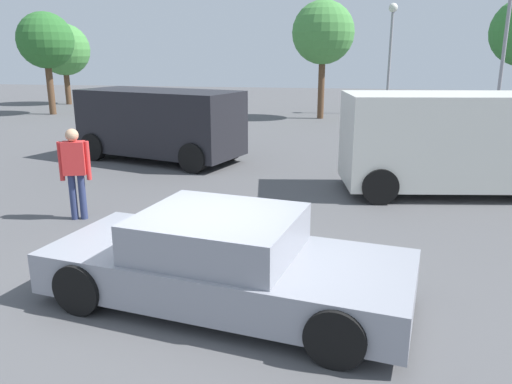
{
  "coord_description": "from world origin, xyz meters",
  "views": [
    {
      "loc": [
        1.74,
        -5.81,
        3.05
      ],
      "look_at": [
        0.32,
        1.82,
        0.9
      ],
      "focal_mm": 35.35,
      "sensor_mm": 36.0,
      "label": 1
    }
  ],
  "objects_px": {
    "dog": "(182,207)",
    "light_post_mid": "(391,38)",
    "van_white": "(460,140)",
    "suv_dark": "(161,123)",
    "sedan_foreground": "(225,262)",
    "light_post_far": "(509,12)",
    "pedestrian": "(75,166)"
  },
  "relations": [
    {
      "from": "dog",
      "to": "van_white",
      "type": "relative_size",
      "value": 0.1
    },
    {
      "from": "van_white",
      "to": "light_post_mid",
      "type": "relative_size",
      "value": 0.98
    },
    {
      "from": "suv_dark",
      "to": "light_post_mid",
      "type": "height_order",
      "value": "light_post_mid"
    },
    {
      "from": "pedestrian",
      "to": "suv_dark",
      "type": "bearing_deg",
      "value": -13.64
    },
    {
      "from": "pedestrian",
      "to": "light_post_far",
      "type": "xyz_separation_m",
      "value": [
        10.57,
        12.79,
        3.47
      ]
    },
    {
      "from": "suv_dark",
      "to": "light_post_mid",
      "type": "relative_size",
      "value": 0.94
    },
    {
      "from": "pedestrian",
      "to": "dog",
      "type": "bearing_deg",
      "value": -101.55
    },
    {
      "from": "dog",
      "to": "light_post_mid",
      "type": "bearing_deg",
      "value": -61.56
    },
    {
      "from": "pedestrian",
      "to": "light_post_mid",
      "type": "distance_m",
      "value": 20.0
    },
    {
      "from": "dog",
      "to": "light_post_mid",
      "type": "relative_size",
      "value": 0.1
    },
    {
      "from": "suv_dark",
      "to": "pedestrian",
      "type": "xyz_separation_m",
      "value": [
        0.4,
        -5.44,
        -0.08
      ]
    },
    {
      "from": "dog",
      "to": "pedestrian",
      "type": "height_order",
      "value": "pedestrian"
    },
    {
      "from": "sedan_foreground",
      "to": "light_post_far",
      "type": "distance_m",
      "value": 17.47
    },
    {
      "from": "van_white",
      "to": "pedestrian",
      "type": "relative_size",
      "value": 3.08
    },
    {
      "from": "van_white",
      "to": "suv_dark",
      "type": "bearing_deg",
      "value": -24.84
    },
    {
      "from": "van_white",
      "to": "pedestrian",
      "type": "bearing_deg",
      "value": 14.62
    },
    {
      "from": "dog",
      "to": "van_white",
      "type": "distance_m",
      "value": 6.28
    },
    {
      "from": "suv_dark",
      "to": "van_white",
      "type": "bearing_deg",
      "value": 1.43
    },
    {
      "from": "light_post_mid",
      "to": "light_post_far",
      "type": "bearing_deg",
      "value": -57.0
    },
    {
      "from": "pedestrian",
      "to": "light_post_mid",
      "type": "relative_size",
      "value": 0.32
    },
    {
      "from": "sedan_foreground",
      "to": "pedestrian",
      "type": "distance_m",
      "value": 4.46
    },
    {
      "from": "dog",
      "to": "pedestrian",
      "type": "relative_size",
      "value": 0.3
    },
    {
      "from": "pedestrian",
      "to": "light_post_mid",
      "type": "bearing_deg",
      "value": -37.9
    },
    {
      "from": "sedan_foreground",
      "to": "dog",
      "type": "relative_size",
      "value": 9.27
    },
    {
      "from": "light_post_mid",
      "to": "light_post_far",
      "type": "relative_size",
      "value": 0.81
    },
    {
      "from": "suv_dark",
      "to": "light_post_far",
      "type": "xyz_separation_m",
      "value": [
        10.97,
        7.36,
        3.39
      ]
    },
    {
      "from": "dog",
      "to": "suv_dark",
      "type": "xyz_separation_m",
      "value": [
        -2.37,
        5.22,
        0.84
      ]
    },
    {
      "from": "sedan_foreground",
      "to": "light_post_far",
      "type": "xyz_separation_m",
      "value": [
        7.05,
        15.49,
        3.96
      ]
    },
    {
      "from": "van_white",
      "to": "light_post_mid",
      "type": "height_order",
      "value": "light_post_mid"
    },
    {
      "from": "light_post_mid",
      "to": "suv_dark",
      "type": "bearing_deg",
      "value": -118.62
    },
    {
      "from": "light_post_far",
      "to": "van_white",
      "type": "bearing_deg",
      "value": -108.55
    },
    {
      "from": "light_post_mid",
      "to": "pedestrian",
      "type": "bearing_deg",
      "value": -110.04
    }
  ]
}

